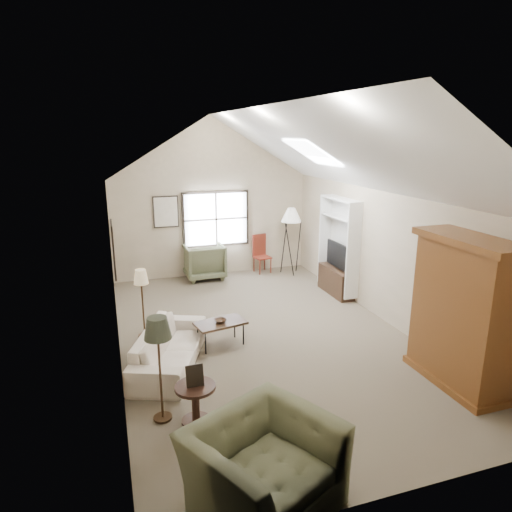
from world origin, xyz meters
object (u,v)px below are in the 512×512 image
object	(u,v)px
armchair_near	(263,468)
side_table	(196,404)
armoire	(463,313)
armchair_far	(204,261)
sofa	(170,347)
side_chair	(262,254)
coffee_table	(221,334)

from	to	relation	value
armchair_near	side_table	world-z (taller)	armchair_near
armoire	armchair_far	distance (m)	6.62
armoire	side_table	size ratio (longest dim) A/B	4.27
sofa	side_table	bearing A→B (deg)	-154.28
armchair_near	side_table	xyz separation A→B (m)	(-0.37, 1.54, -0.18)
armchair_far	side_chair	world-z (taller)	side_chair
side_table	armchair_near	bearing A→B (deg)	-76.53
armoire	side_chair	world-z (taller)	armoire
coffee_table	sofa	bearing A→B (deg)	-155.92
side_table	sofa	bearing A→B (deg)	93.58
armchair_near	coffee_table	bearing A→B (deg)	56.29
armoire	sofa	xyz separation A→B (m)	(-3.93, 1.84, -0.80)
armchair_near	side_table	bearing A→B (deg)	77.05
armchair_far	side_chair	bearing A→B (deg)	178.47
armoire	coffee_table	size ratio (longest dim) A/B	2.58
side_chair	armchair_near	bearing A→B (deg)	-119.06
armoire	armchair_near	bearing A→B (deg)	-159.39
sofa	side_chair	bearing A→B (deg)	-13.13
sofa	side_chair	distance (m)	5.22
armchair_near	armchair_far	size ratio (longest dim) A/B	1.37
sofa	side_table	distance (m)	1.60
sofa	side_table	world-z (taller)	sofa
armchair_near	side_chair	bearing A→B (deg)	44.62
sofa	coffee_table	bearing A→B (deg)	-43.78
armchair_near	coffee_table	distance (m)	3.59
armchair_far	side_chair	xyz separation A→B (m)	(1.57, 0.00, 0.05)
armchair_far	side_table	xyz separation A→B (m)	(-1.35, -5.86, -0.19)
sofa	armoire	bearing A→B (deg)	-93.00
sofa	armchair_near	distance (m)	3.18
side_table	side_chair	distance (m)	6.55
armoire	sofa	distance (m)	4.41
coffee_table	side_table	size ratio (longest dim) A/B	1.65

